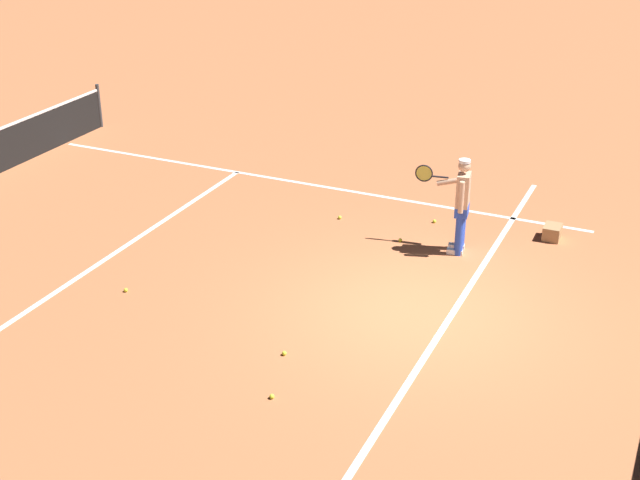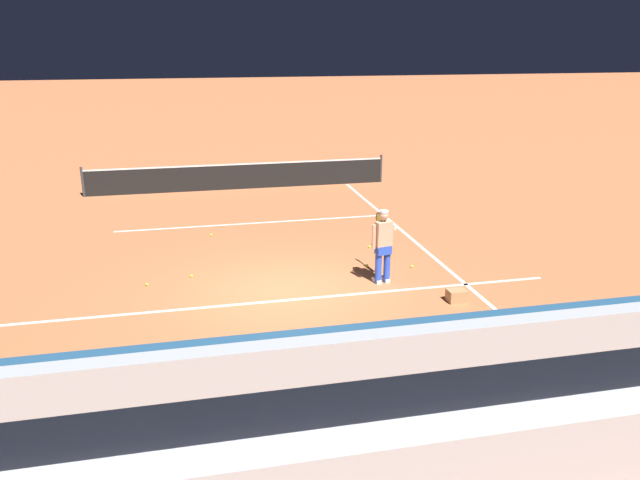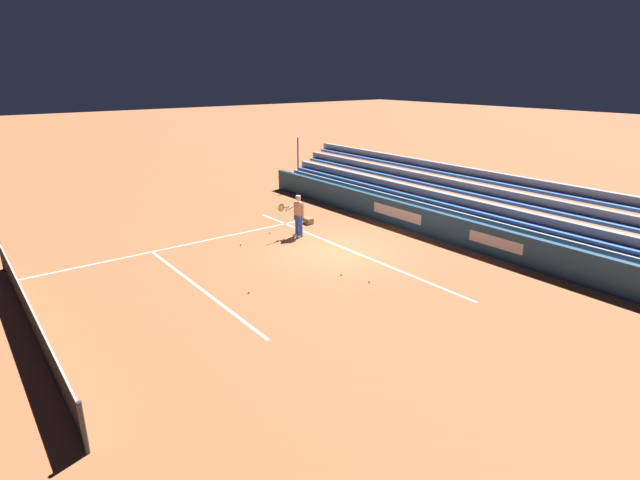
{
  "view_description": "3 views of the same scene",
  "coord_description": "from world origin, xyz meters",
  "views": [
    {
      "loc": [
        -11.52,
        -3.56,
        6.82
      ],
      "look_at": [
        0.26,
        1.79,
        0.75
      ],
      "focal_mm": 50.0,
      "sensor_mm": 36.0,
      "label": 1
    },
    {
      "loc": [
        -2.02,
        -12.67,
        5.35
      ],
      "look_at": [
        0.72,
        -0.41,
        1.28
      ],
      "focal_mm": 35.0,
      "sensor_mm": 36.0,
      "label": 2
    },
    {
      "loc": [
        -13.68,
        11.23,
        6.39
      ],
      "look_at": [
        -0.27,
        0.91,
        0.7
      ],
      "focal_mm": 28.0,
      "sensor_mm": 36.0,
      "label": 3
    }
  ],
  "objects": [
    {
      "name": "tennis_ball_far_right",
      "position": [
        -1.99,
        1.33,
        0.03
      ],
      "size": [
        0.07,
        0.07,
        0.07
      ],
      "primitive_type": "sphere",
      "color": "#CCE533",
      "rests_on": "ground"
    },
    {
      "name": "court_service_line_white",
      "position": [
        0.0,
        5.5,
        0.0
      ],
      "size": [
        8.22,
        0.1,
        0.01
      ],
      "primitive_type": "cube",
      "color": "white",
      "rests_on": "ground"
    },
    {
      "name": "tennis_net",
      "position": [
        0.0,
        10.12,
        0.49
      ],
      "size": [
        11.09,
        0.09,
        1.07
      ],
      "color": "#33383D",
      "rests_on": "ground"
    },
    {
      "name": "ball_box_cardboard",
      "position": [
        3.5,
        -1.35,
        0.13
      ],
      "size": [
        0.41,
        0.31,
        0.26
      ],
      "primitive_type": "cube",
      "rotation": [
        0.0,
        0.0,
        0.02
      ],
      "color": "#A87F51",
      "rests_on": "ground"
    },
    {
      "name": "back_wall_sponsor_board",
      "position": [
        -0.01,
        -4.25,
        0.55
      ],
      "size": [
        20.34,
        0.25,
        1.1
      ],
      "color": "navy",
      "rests_on": "ground"
    },
    {
      "name": "tennis_ball_midcourt",
      "position": [
        2.73,
        2.5,
        0.03
      ],
      "size": [
        0.07,
        0.07,
        0.07
      ],
      "primitive_type": "sphere",
      "color": "#CCE533",
      "rests_on": "ground"
    },
    {
      "name": "tennis_ball_near_player",
      "position": [
        -2.99,
        1.01,
        0.03
      ],
      "size": [
        0.07,
        0.07,
        0.07
      ],
      "primitive_type": "sphere",
      "color": "#CCE533",
      "rests_on": "ground"
    },
    {
      "name": "ground_plane",
      "position": [
        0.0,
        0.0,
        0.0
      ],
      "size": [
        160.0,
        160.0,
        0.0
      ],
      "primitive_type": "plane",
      "color": "#B7663D"
    },
    {
      "name": "tennis_ball_on_baseline",
      "position": [
        2.24,
        1.11,
        0.03
      ],
      "size": [
        0.07,
        0.07,
        0.07
      ],
      "primitive_type": "sphere",
      "color": "#CCE533",
      "rests_on": "ground"
    },
    {
      "name": "tennis_ball_far_left",
      "position": [
        3.3,
        0.81,
        0.03
      ],
      "size": [
        0.07,
        0.07,
        0.07
      ],
      "primitive_type": "sphere",
      "color": "#CCE533",
      "rests_on": "ground"
    },
    {
      "name": "tennis_ball_toward_net",
      "position": [
        -1.36,
        4.48,
        0.03
      ],
      "size": [
        0.07,
        0.07,
        0.07
      ],
      "primitive_type": "sphere",
      "color": "#CCE533",
      "rests_on": "ground"
    },
    {
      "name": "court_baseline_white",
      "position": [
        0.0,
        -0.5,
        0.0
      ],
      "size": [
        12.0,
        0.1,
        0.01
      ],
      "primitive_type": "cube",
      "color": "white",
      "rests_on": "ground"
    },
    {
      "name": "court_sideline_white",
      "position": [
        4.11,
        4.0,
        0.0
      ],
      "size": [
        0.1,
        12.0,
        0.01
      ],
      "primitive_type": "cube",
      "color": "white",
      "rests_on": "ground"
    },
    {
      "name": "bleacher_stand",
      "position": [
        0.0,
        -6.08,
        0.73
      ],
      "size": [
        19.32,
        2.4,
        2.95
      ],
      "color": "#9EA3A8",
      "rests_on": "ground"
    },
    {
      "name": "tennis_player",
      "position": [
        2.28,
        0.06,
        0.89
      ],
      "size": [
        0.59,
        1.04,
        1.71
      ],
      "color": "blue",
      "rests_on": "ground"
    }
  ]
}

